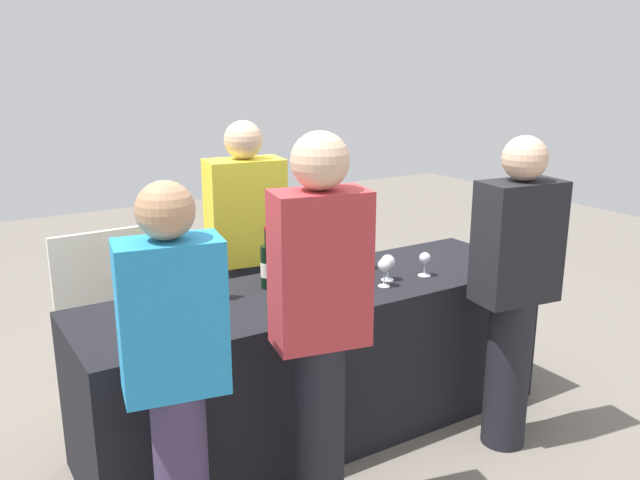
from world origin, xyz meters
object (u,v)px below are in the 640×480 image
(wine_glass_1, at_px, (311,286))
(wine_glass_3, at_px, (384,266))
(wine_bottle_0, at_px, (212,277))
(guest_1, at_px, (320,321))
(wine_glass_0, at_px, (178,311))
(wine_glass_5, at_px, (425,259))
(guest_0, at_px, (175,372))
(guest_2, at_px, (514,286))
(server_pouring, at_px, (247,251))
(menu_board, at_px, (103,310))
(wine_glass_2, at_px, (344,270))
(wine_glass_4, at_px, (388,263))
(wine_bottle_3, at_px, (355,249))
(wine_bottle_2, at_px, (336,253))
(wine_bottle_1, at_px, (268,266))

(wine_glass_1, relative_size, wine_glass_3, 0.84)
(wine_bottle_0, xyz_separation_m, guest_1, (0.14, -0.76, 0.01))
(wine_glass_0, height_order, wine_glass_5, wine_glass_0)
(wine_glass_0, relative_size, wine_glass_3, 0.91)
(wine_glass_1, height_order, guest_0, guest_0)
(wine_glass_0, xyz_separation_m, guest_1, (0.42, -0.47, 0.03))
(guest_2, bearing_deg, wine_glass_3, 141.57)
(wine_glass_0, bearing_deg, wine_glass_5, 1.16)
(wine_glass_0, height_order, server_pouring, server_pouring)
(wine_glass_0, xyz_separation_m, menu_board, (-0.02, 1.28, -0.41))
(wine_glass_0, relative_size, guest_1, 0.08)
(wine_bottle_0, height_order, wine_glass_2, wine_bottle_0)
(wine_glass_5, bearing_deg, guest_2, -72.32)
(wine_glass_1, xyz_separation_m, menu_board, (-0.68, 1.28, -0.40))
(wine_glass_4, bearing_deg, wine_bottle_0, 166.66)
(guest_0, bearing_deg, wine_glass_5, 26.74)
(wine_bottle_0, bearing_deg, wine_bottle_3, 1.38)
(wine_glass_5, bearing_deg, wine_bottle_2, 146.02)
(wine_bottle_2, distance_m, guest_2, 0.93)
(server_pouring, distance_m, guest_1, 1.29)
(server_pouring, bearing_deg, wine_bottle_1, 84.89)
(guest_2, distance_m, menu_board, 2.36)
(wine_bottle_2, relative_size, guest_0, 0.22)
(wine_glass_4, xyz_separation_m, guest_1, (-0.76, -0.55, 0.02))
(wine_glass_4, bearing_deg, wine_bottle_1, 158.90)
(wine_glass_5, bearing_deg, wine_glass_0, -178.84)
(wine_bottle_1, xyz_separation_m, wine_glass_3, (0.51, -0.30, -0.01))
(guest_0, height_order, guest_2, guest_2)
(wine_bottle_2, height_order, wine_glass_0, wine_bottle_2)
(wine_bottle_3, bearing_deg, wine_glass_3, -95.81)
(wine_glass_0, bearing_deg, guest_2, -16.51)
(guest_1, bearing_deg, wine_bottle_3, 58.93)
(wine_bottle_2, xyz_separation_m, guest_2, (0.55, -0.75, -0.06))
(wine_glass_4, distance_m, guest_1, 0.94)
(wine_bottle_0, relative_size, wine_glass_3, 2.09)
(wine_bottle_3, xyz_separation_m, wine_glass_5, (0.26, -0.28, -0.03))
(wine_bottle_1, relative_size, menu_board, 0.33)
(wine_glass_4, xyz_separation_m, guest_2, (0.37, -0.53, -0.04))
(wine_bottle_0, height_order, wine_bottle_3, wine_bottle_3)
(wine_glass_2, distance_m, guest_2, 0.84)
(wine_glass_1, height_order, server_pouring, server_pouring)
(wine_glass_1, relative_size, guest_2, 0.08)
(wine_glass_0, height_order, guest_1, guest_1)
(wine_glass_2, xyz_separation_m, guest_2, (0.65, -0.53, -0.04))
(wine_bottle_3, bearing_deg, wine_glass_4, -79.04)
(wine_glass_4, height_order, guest_2, guest_2)
(wine_bottle_1, relative_size, wine_bottle_3, 0.99)
(wine_glass_2, relative_size, wine_glass_4, 1.03)
(wine_glass_1, bearing_deg, wine_bottle_3, 33.25)
(wine_bottle_3, height_order, wine_glass_1, wine_bottle_3)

